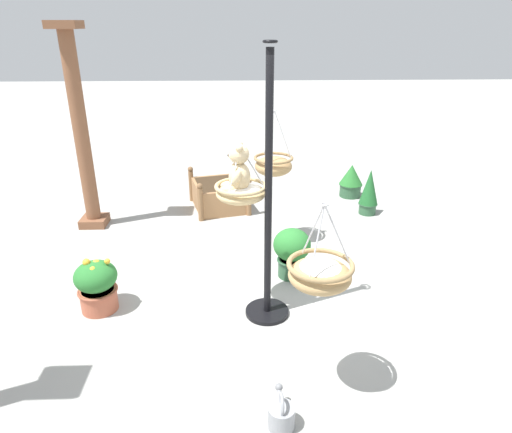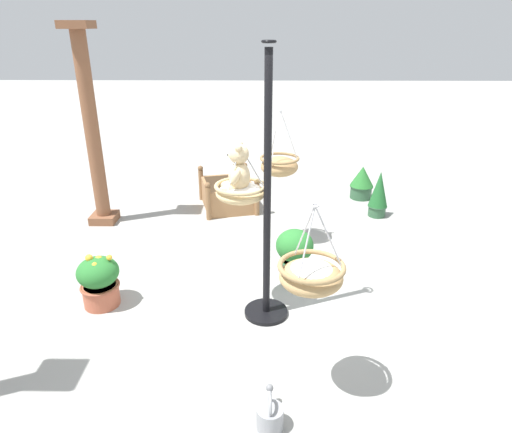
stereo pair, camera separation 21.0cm
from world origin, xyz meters
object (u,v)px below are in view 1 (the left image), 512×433
Objects in this scene: hanging_basket_with_teddy at (241,192)px; potted_plant_fern_front at (369,192)px; wooden_planter_box at (219,194)px; hanging_basket_left_high at (320,273)px; watering_can at (281,415)px; potted_plant_tall_leafy at (351,180)px; teddy_bear at (238,171)px; potted_plant_flowering_red at (292,251)px; greenhouse_pillar_left at (81,135)px; potted_plant_bushy_green at (97,285)px; display_pole_central at (268,241)px; hanging_basket_right_low at (273,165)px.

potted_plant_fern_front is at bearing -39.17° from hanging_basket_with_teddy.
wooden_planter_box is 2.34m from potted_plant_fern_front.
hanging_basket_left_high is 1.86× the size of watering_can.
potted_plant_fern_front is 1.28× the size of potted_plant_tall_leafy.
potted_plant_fern_front is 4.32m from watering_can.
hanging_basket_with_teddy is 0.20m from teddy_bear.
teddy_bear reaches higher than wooden_planter_box.
potted_plant_tall_leafy reaches higher than watering_can.
hanging_basket_with_teddy reaches higher than watering_can.
potted_plant_flowering_red is (-1.83, 1.39, -0.02)m from potted_plant_fern_front.
watering_can is (-0.33, 0.28, -0.99)m from hanging_basket_left_high.
hanging_basket_with_teddy reaches higher than wooden_planter_box.
greenhouse_pillar_left is (2.14, 2.15, 0.06)m from hanging_basket_with_teddy.
teddy_bear is at bearing -173.38° from wooden_planter_box.
potted_plant_flowering_red is at bearing -73.85° from potted_plant_bushy_green.
potted_plant_flowering_red is 1.69× the size of watering_can.
teddy_bear is at bearing 61.21° from display_pole_central.
display_pole_central reaches higher than hanging_basket_left_high.
display_pole_central is at bearing 146.20° from potted_plant_fern_front.
potted_plant_tall_leafy is at bearing -75.51° from greenhouse_pillar_left.
display_pole_central is 4.71× the size of potted_plant_tall_leafy.
teddy_bear is 0.43× the size of wooden_planter_box.
potted_plant_tall_leafy is at bearing -18.74° from watering_can.
display_pole_central reaches higher than watering_can.
hanging_basket_with_teddy is at bearing -134.94° from greenhouse_pillar_left.
greenhouse_pillar_left reaches higher than hanging_basket_right_low.
hanging_basket_with_teddy is 0.83× the size of hanging_basket_left_high.
hanging_basket_right_low is 1.40× the size of potted_plant_flowering_red.
hanging_basket_right_low reaches higher than potted_plant_fern_front.
hanging_basket_left_high is at bearing -177.18° from hanging_basket_right_low.
potted_plant_flowering_red is (1.81, -0.02, -0.76)m from hanging_basket_left_high.
potted_plant_fern_front is 1.21× the size of potted_plant_bushy_green.
watering_can is at bearing 171.78° from potted_plant_flowering_red.
potted_plant_bushy_green is at bearing 90.24° from teddy_bear.
teddy_bear reaches higher than potted_plant_bushy_green.
hanging_basket_with_teddy reaches higher than potted_plant_tall_leafy.
potted_plant_fern_front is (3.63, -1.41, -0.74)m from hanging_basket_left_high.
teddy_bear reaches higher than potted_plant_tall_leafy.
display_pole_central is 4.41× the size of potted_plant_flowering_red.
potted_plant_bushy_green is at bearing 106.15° from potted_plant_flowering_red.
teddy_bear is 3.32m from potted_plant_fern_front.
display_pole_central is 0.94× the size of greenhouse_pillar_left.
display_pole_central is at bearing -133.72° from greenhouse_pillar_left.
hanging_basket_left_high is 1.11× the size of potted_plant_bushy_green.
display_pole_central is at bearing -120.96° from hanging_basket_with_teddy.
teddy_bear is 1.88m from potted_plant_bushy_green.
hanging_basket_with_teddy reaches higher than hanging_basket_left_high.
hanging_basket_with_teddy is 1.55× the size of watering_can.
display_pole_central is at bearing 0.75° from watering_can.
wooden_planter_box is at bearing 7.09° from hanging_basket_with_teddy.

